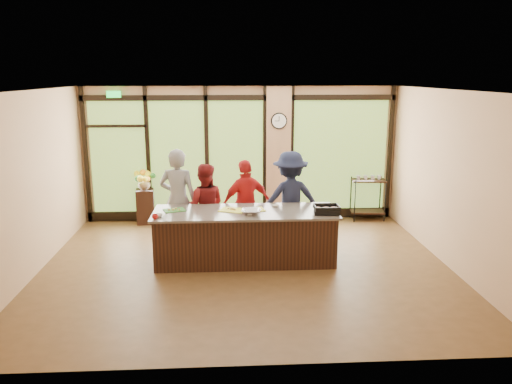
{
  "coord_description": "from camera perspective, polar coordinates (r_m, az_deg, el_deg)",
  "views": [
    {
      "loc": [
        -0.29,
        -8.09,
        3.25
      ],
      "look_at": [
        0.2,
        0.4,
        1.24
      ],
      "focal_mm": 35.0,
      "sensor_mm": 36.0,
      "label": 1
    }
  ],
  "objects": [
    {
      "name": "cook_midleft",
      "position": [
        9.48,
        -5.9,
        -1.63
      ],
      "size": [
        0.83,
        0.66,
        1.63
      ],
      "primitive_type": "imported",
      "rotation": [
        0.0,
        0.0,
        3.08
      ],
      "color": "maroon",
      "rests_on": "floor"
    },
    {
      "name": "roasting_pan",
      "position": [
        8.64,
        8.06,
        -2.2
      ],
      "size": [
        0.46,
        0.38,
        0.08
      ],
      "primitive_type": "cube",
      "rotation": [
        0.0,
        0.0,
        -0.12
      ],
      "color": "black",
      "rests_on": "countertop"
    },
    {
      "name": "mixing_bowl",
      "position": [
        8.51,
        -0.56,
        -2.28
      ],
      "size": [
        0.35,
        0.35,
        0.08
      ],
      "primitive_type": "imported",
      "rotation": [
        0.0,
        0.0,
        -0.04
      ],
      "color": "silver",
      "rests_on": "countertop"
    },
    {
      "name": "cutting_board_center",
      "position": [
        8.76,
        -2.68,
        -2.07
      ],
      "size": [
        0.53,
        0.46,
        0.01
      ],
      "primitive_type": "cube",
      "rotation": [
        0.0,
        0.0,
        -0.37
      ],
      "color": "yellow",
      "rests_on": "countertop"
    },
    {
      "name": "cook_left",
      "position": [
        9.43,
        -8.89,
        -0.87
      ],
      "size": [
        0.78,
        0.58,
        1.93
      ],
      "primitive_type": "imported",
      "rotation": [
        0.0,
        0.0,
        2.96
      ],
      "color": "gray",
      "rests_on": "floor"
    },
    {
      "name": "window_wall",
      "position": [
        11.2,
        -0.95,
        3.79
      ],
      "size": [
        6.9,
        0.12,
        3.0
      ],
      "color": "tan",
      "rests_on": "floor"
    },
    {
      "name": "countertop",
      "position": [
        8.71,
        -1.27,
        -2.32
      ],
      "size": [
        3.2,
        1.1,
        0.04
      ],
      "primitive_type": "cube",
      "color": "#70675D",
      "rests_on": "island_base"
    },
    {
      "name": "floor",
      "position": [
        8.72,
        -1.17,
        -8.56
      ],
      "size": [
        7.0,
        7.0,
        0.0
      ],
      "primitive_type": "plane",
      "color": "#50381C",
      "rests_on": "ground"
    },
    {
      "name": "island_base",
      "position": [
        8.85,
        -1.26,
        -5.19
      ],
      "size": [
        3.1,
        1.0,
        0.88
      ],
      "primitive_type": "cube",
      "color": "black",
      "rests_on": "floor"
    },
    {
      "name": "ceiling",
      "position": [
        8.1,
        -1.27,
        11.55
      ],
      "size": [
        7.0,
        7.0,
        0.0
      ],
      "primitive_type": "plane",
      "rotation": [
        3.14,
        0.0,
        0.0
      ],
      "color": "silver",
      "rests_on": "back_wall"
    },
    {
      "name": "left_wall",
      "position": [
        8.87,
        -24.44,
        0.74
      ],
      "size": [
        0.0,
        6.0,
        6.0
      ],
      "primitive_type": "plane",
      "rotation": [
        1.57,
        0.0,
        1.57
      ],
      "color": "tan",
      "rests_on": "floor"
    },
    {
      "name": "flower_vase",
      "position": [
        11.24,
        -12.66,
        1.0
      ],
      "size": [
        0.36,
        0.36,
        0.3
      ],
      "primitive_type": "imported",
      "rotation": [
        0.0,
        0.0,
        -0.32
      ],
      "color": "olive",
      "rests_on": "flower_stand"
    },
    {
      "name": "red_ramekin",
      "position": [
        8.39,
        -11.48,
        -2.79
      ],
      "size": [
        0.12,
        0.12,
        0.08
      ],
      "primitive_type": "imported",
      "rotation": [
        0.0,
        0.0,
        0.17
      ],
      "color": "#AE1211",
      "rests_on": "countertop"
    },
    {
      "name": "flower_stand",
      "position": [
        11.36,
        -12.52,
        -1.62
      ],
      "size": [
        0.42,
        0.42,
        0.77
      ],
      "primitive_type": "cube",
      "rotation": [
        0.0,
        0.0,
        0.12
      ],
      "color": "black",
      "rests_on": "floor"
    },
    {
      "name": "cutting_board_left",
      "position": [
        8.87,
        -9.3,
        -2.05
      ],
      "size": [
        0.43,
        0.38,
        0.01
      ],
      "primitive_type": "cube",
      "rotation": [
        0.0,
        0.0,
        0.33
      ],
      "color": "#377D2D",
      "rests_on": "countertop"
    },
    {
      "name": "bar_cart",
      "position": [
        11.6,
        12.68,
        -0.12
      ],
      "size": [
        0.8,
        0.51,
        1.03
      ],
      "rotation": [
        0.0,
        0.0,
        -0.11
      ],
      "color": "black",
      "rests_on": "floor"
    },
    {
      "name": "wall_clock",
      "position": [
        11.06,
        2.65,
        8.12
      ],
      "size": [
        0.36,
        0.04,
        0.36
      ],
      "color": "black",
      "rests_on": "window_wall"
    },
    {
      "name": "cook_midright",
      "position": [
        9.51,
        -1.13,
        -1.33
      ],
      "size": [
        1.07,
        0.76,
        1.69
      ],
      "primitive_type": "imported",
      "rotation": [
        0.0,
        0.0,
        3.54
      ],
      "color": "red",
      "rests_on": "floor"
    },
    {
      "name": "cook_right",
      "position": [
        9.57,
        3.92,
        -0.81
      ],
      "size": [
        1.27,
        0.83,
        1.84
      ],
      "primitive_type": "imported",
      "rotation": [
        0.0,
        0.0,
        3.27
      ],
      "color": "#171C34",
      "rests_on": "floor"
    },
    {
      "name": "prep_bowl_near",
      "position": [
        8.52,
        -11.07,
        -2.65
      ],
      "size": [
        0.15,
        0.15,
        0.04
      ],
      "primitive_type": "imported",
      "rotation": [
        0.0,
        0.0,
        -0.1
      ],
      "color": "silver",
      "rests_on": "countertop"
    },
    {
      "name": "prep_bowl_far",
      "position": [
        9.01,
        2.21,
        -1.58
      ],
      "size": [
        0.15,
        0.15,
        0.03
      ],
      "primitive_type": "imported",
      "rotation": [
        0.0,
        0.0,
        0.29
      ],
      "color": "silver",
      "rests_on": "countertop"
    },
    {
      "name": "prep_bowl_mid",
      "position": [
        8.45,
        -0.71,
        -2.52
      ],
      "size": [
        0.15,
        0.15,
        0.04
      ],
      "primitive_type": "imported",
      "rotation": [
        0.0,
        0.0,
        0.14
      ],
      "color": "silver",
      "rests_on": "countertop"
    },
    {
      "name": "back_wall",
      "position": [
        11.23,
        -1.79,
        4.35
      ],
      "size": [
        7.0,
        0.0,
        7.0
      ],
      "primitive_type": "plane",
      "rotation": [
        1.57,
        0.0,
        0.0
      ],
      "color": "tan",
      "rests_on": "floor"
    },
    {
      "name": "right_wall",
      "position": [
        9.1,
        21.39,
        1.31
      ],
      "size": [
        0.0,
        6.0,
        6.0
      ],
      "primitive_type": "plane",
      "rotation": [
        1.57,
        0.0,
        -1.57
      ],
      "color": "tan",
      "rests_on": "floor"
    },
    {
      "name": "cutting_board_right",
      "position": [
        8.77,
        -0.34,
        -2.04
      ],
      "size": [
        0.45,
        0.37,
        0.01
      ],
      "primitive_type": "cube",
      "rotation": [
        0.0,
        0.0,
        0.22
      ],
      "color": "yellow",
      "rests_on": "countertop"
    }
  ]
}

